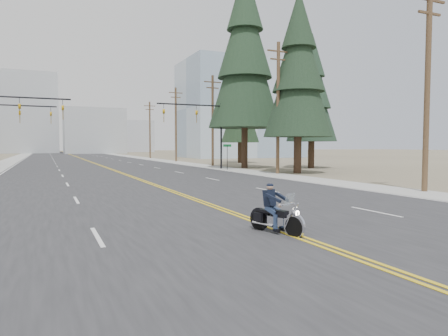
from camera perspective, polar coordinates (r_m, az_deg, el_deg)
ground_plane at (r=9.84m, az=16.57°, el=-11.66°), size 400.00×400.00×0.00m
road at (r=77.48m, az=-19.52°, el=1.20°), size 20.00×200.00×0.01m
sidewalk_left at (r=77.41m, az=-28.04°, el=1.01°), size 3.00×200.00×0.01m
sidewalk_right at (r=79.24m, az=-11.20°, el=1.37°), size 3.00×200.00×0.01m
traffic_mast_left at (r=39.36m, az=-28.28°, el=6.39°), size 7.10×0.26×7.00m
traffic_mast_right at (r=42.11m, az=-2.95°, el=6.54°), size 7.10×0.26×7.00m
traffic_mast_far at (r=47.35m, az=-27.99°, el=5.73°), size 6.10×0.26×7.00m
street_sign at (r=40.91m, az=0.47°, el=2.25°), size 0.90×0.06×2.62m
utility_pole_a at (r=24.33m, az=27.05°, el=10.50°), size 2.20×0.30×11.00m
utility_pole_b at (r=35.70m, az=7.73°, el=8.80°), size 2.20×0.30×11.50m
utility_pole_c at (r=49.03m, az=-1.64°, el=7.01°), size 2.20×0.30×11.00m
utility_pole_d at (r=63.13m, az=-6.89°, el=6.37°), size 2.20×0.30×11.50m
utility_pole_e at (r=79.50m, az=-10.54°, el=5.51°), size 2.20×0.30×11.00m
glass_building at (r=86.47m, az=2.22°, el=8.21°), size 24.00×16.00×20.00m
haze_bldg_b at (r=133.03m, az=-18.06°, el=5.02°), size 18.00×14.00×14.00m
haze_bldg_c at (r=126.15m, az=-2.63°, el=6.19°), size 16.00×12.00×18.00m
haze_bldg_d at (r=147.68m, az=-26.53°, el=6.97°), size 20.00×15.00×26.00m
haze_bldg_e at (r=160.30m, az=-12.94°, el=4.41°), size 14.00×14.00×12.00m
motorcyclist at (r=11.48m, az=7.48°, el=-5.79°), size 1.31×1.98×1.42m
conifer_near at (r=37.40m, az=10.59°, el=13.87°), size 6.21×6.21×16.44m
conifer_mid at (r=45.94m, az=12.46°, el=10.68°), size 5.57×5.57×14.85m
conifer_tall at (r=45.91m, az=2.99°, el=16.25°), size 8.05×8.05×22.37m
conifer_far at (r=58.11m, az=2.34°, el=9.12°), size 5.51×5.51×14.75m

